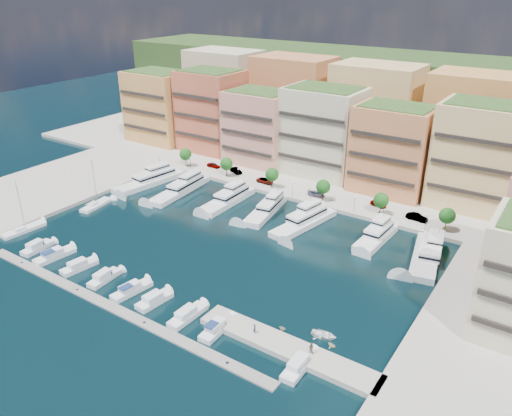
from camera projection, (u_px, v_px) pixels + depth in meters
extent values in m
plane|color=black|center=(222.00, 245.00, 112.29)|extent=(400.00, 400.00, 0.00)
cube|color=#9E998E|center=(341.00, 167.00, 159.05)|extent=(220.00, 64.00, 2.00)
cube|color=#9E998E|center=(27.00, 196.00, 137.74)|extent=(34.00, 76.00, 2.00)
cube|color=#213415|center=(393.00, 133.00, 195.24)|extent=(240.00, 40.00, 58.00)
cube|color=gray|center=(109.00, 307.00, 91.19)|extent=(72.00, 2.20, 0.35)
cube|color=#9E998E|center=(287.00, 350.00, 80.47)|extent=(32.00, 5.00, 2.00)
cube|color=#DEA051|center=(160.00, 107.00, 178.10)|extent=(22.00, 16.00, 24.00)
cube|color=black|center=(143.00, 112.00, 171.87)|extent=(20.24, 0.50, 0.90)
cube|color=#28491D|center=(157.00, 72.00, 172.93)|extent=(19.36, 14.08, 0.80)
cube|color=#C56141|center=(211.00, 112.00, 168.02)|extent=(20.00, 16.00, 26.00)
cube|color=black|center=(196.00, 117.00, 161.79)|extent=(18.40, 0.50, 0.90)
cube|color=#28491D|center=(210.00, 71.00, 162.43)|extent=(17.60, 14.08, 0.80)
cube|color=tan|center=(260.00, 128.00, 156.68)|extent=(20.00, 15.00, 22.00)
cube|color=black|center=(246.00, 134.00, 150.83)|extent=(18.40, 0.50, 0.90)
cube|color=#28491D|center=(260.00, 92.00, 151.93)|extent=(17.60, 13.20, 0.80)
cube|color=beige|center=(323.00, 132.00, 146.90)|extent=(22.00, 16.00, 25.00)
cube|color=black|center=(310.00, 139.00, 140.68)|extent=(20.24, 0.50, 0.90)
cube|color=#28491D|center=(326.00, 88.00, 141.53)|extent=(19.36, 14.08, 0.80)
cube|color=#D57C4F|center=(392.00, 150.00, 134.64)|extent=(20.00, 15.00, 23.00)
cube|color=black|center=(382.00, 158.00, 128.79)|extent=(18.40, 0.50, 0.90)
cube|color=#28491D|center=(398.00, 107.00, 129.68)|extent=(17.60, 13.20, 0.80)
cube|color=#E7B77A|center=(481.00, 158.00, 124.35)|extent=(22.00, 16.00, 26.00)
cube|color=black|center=(474.00, 167.00, 118.13)|extent=(20.24, 0.50, 0.90)
cube|color=#28491D|center=(492.00, 104.00, 118.77)|extent=(19.36, 14.08, 0.80)
cube|color=beige|center=(225.00, 91.00, 189.36)|extent=(26.00, 18.00, 30.00)
cube|color=#D57C4F|center=(293.00, 101.00, 174.13)|extent=(26.00, 18.00, 30.00)
cube|color=#E7B77A|center=(375.00, 112.00, 158.89)|extent=(26.00, 18.00, 30.00)
cube|color=#DEA051|center=(473.00, 126.00, 143.66)|extent=(26.00, 18.00, 30.00)
cylinder|color=#473323|center=(186.00, 161.00, 156.82)|extent=(0.24, 0.24, 3.00)
sphere|color=#134313|center=(186.00, 154.00, 155.89)|extent=(3.80, 3.80, 3.80)
cylinder|color=#473323|center=(227.00, 171.00, 148.70)|extent=(0.24, 0.24, 3.00)
sphere|color=#134313|center=(226.00, 164.00, 147.76)|extent=(3.80, 3.80, 3.80)
cylinder|color=#473323|center=(272.00, 182.00, 140.58)|extent=(0.24, 0.24, 3.00)
sphere|color=#134313|center=(272.00, 175.00, 139.64)|extent=(3.80, 3.80, 3.80)
cylinder|color=#473323|center=(323.00, 195.00, 132.45)|extent=(0.24, 0.24, 3.00)
sphere|color=#134313|center=(323.00, 187.00, 131.51)|extent=(3.80, 3.80, 3.80)
cylinder|color=#473323|center=(380.00, 209.00, 124.33)|extent=(0.24, 0.24, 3.00)
sphere|color=#134313|center=(381.00, 200.00, 123.39)|extent=(3.80, 3.80, 3.80)
cylinder|color=#473323|center=(446.00, 225.00, 116.20)|extent=(0.24, 0.24, 3.00)
sphere|color=#134313|center=(447.00, 216.00, 115.27)|extent=(3.80, 3.80, 3.80)
cylinder|color=black|center=(191.00, 164.00, 152.85)|extent=(0.10, 0.10, 4.00)
sphere|color=#FFF2CC|center=(190.00, 158.00, 152.00)|extent=(0.30, 0.30, 0.30)
cylinder|color=black|center=(238.00, 176.00, 143.71)|extent=(0.10, 0.10, 4.00)
sphere|color=#FFF2CC|center=(238.00, 169.00, 142.86)|extent=(0.30, 0.30, 0.30)
cylinder|color=black|center=(292.00, 189.00, 134.57)|extent=(0.10, 0.10, 4.00)
sphere|color=#FFF2CC|center=(293.00, 182.00, 133.72)|extent=(0.30, 0.30, 0.30)
cylinder|color=black|center=(354.00, 204.00, 125.43)|extent=(0.10, 0.10, 4.00)
sphere|color=#FFF2CC|center=(355.00, 197.00, 124.58)|extent=(0.30, 0.30, 0.30)
cylinder|color=black|center=(426.00, 222.00, 116.29)|extent=(0.10, 0.10, 4.00)
sphere|color=#FFF2CC|center=(427.00, 214.00, 115.44)|extent=(0.30, 0.30, 0.30)
cube|color=white|center=(150.00, 183.00, 145.70)|extent=(8.25, 23.50, 2.30)
cube|color=white|center=(155.00, 174.00, 146.58)|extent=(5.89, 13.12, 1.80)
cube|color=black|center=(155.00, 174.00, 146.58)|extent=(5.96, 13.19, 0.55)
cube|color=white|center=(159.00, 167.00, 147.30)|extent=(3.98, 7.26, 1.40)
cylinder|color=#B2B2B7|center=(162.00, 161.00, 147.68)|extent=(0.14, 0.14, 1.80)
cube|color=white|center=(180.00, 192.00, 139.85)|extent=(6.87, 23.13, 2.30)
cube|color=white|center=(185.00, 182.00, 140.71)|extent=(5.07, 12.84, 1.80)
cube|color=black|center=(185.00, 182.00, 140.71)|extent=(5.14, 12.91, 0.55)
cube|color=white|center=(189.00, 175.00, 141.42)|extent=(3.50, 7.07, 1.40)
cylinder|color=#B2B2B7|center=(192.00, 168.00, 141.79)|extent=(0.14, 0.14, 1.80)
cube|color=black|center=(180.00, 193.00, 140.04)|extent=(6.92, 23.19, 0.35)
cube|color=white|center=(227.00, 202.00, 133.25)|extent=(5.20, 19.67, 2.30)
cube|color=white|center=(231.00, 193.00, 133.88)|extent=(4.20, 10.83, 1.80)
cube|color=black|center=(231.00, 193.00, 133.88)|extent=(4.26, 10.90, 0.55)
cube|color=white|center=(235.00, 185.00, 134.40)|extent=(3.05, 5.92, 1.40)
cylinder|color=#B2B2B7|center=(237.00, 178.00, 134.62)|extent=(0.14, 0.14, 1.80)
cube|color=white|center=(266.00, 212.00, 127.53)|extent=(7.64, 19.20, 2.30)
cube|color=white|center=(270.00, 202.00, 128.09)|extent=(5.38, 10.77, 1.80)
cube|color=black|center=(270.00, 202.00, 128.09)|extent=(5.45, 10.84, 0.55)
cube|color=white|center=(273.00, 195.00, 128.55)|extent=(3.60, 5.99, 1.40)
cylinder|color=#B2B2B7|center=(275.00, 188.00, 128.73)|extent=(0.14, 0.14, 1.80)
cube|color=white|center=(304.00, 225.00, 120.86)|extent=(8.14, 21.17, 2.30)
cube|color=white|center=(308.00, 214.00, 121.57)|extent=(5.71, 11.86, 1.80)
cube|color=black|center=(308.00, 214.00, 121.57)|extent=(5.78, 11.93, 0.55)
cube|color=white|center=(312.00, 206.00, 122.15)|extent=(3.81, 6.59, 1.40)
cylinder|color=#B2B2B7|center=(314.00, 198.00, 122.42)|extent=(0.14, 0.14, 1.80)
cube|color=black|center=(304.00, 226.00, 121.05)|extent=(8.20, 21.23, 0.35)
cube|color=white|center=(376.00, 240.00, 114.02)|extent=(5.17, 15.70, 2.30)
cube|color=white|center=(379.00, 229.00, 114.33)|extent=(4.07, 8.68, 1.80)
cube|color=black|center=(379.00, 229.00, 114.33)|extent=(4.13, 8.75, 0.55)
cube|color=white|center=(382.00, 221.00, 114.60)|extent=(2.91, 4.76, 1.40)
cylinder|color=#B2B2B7|center=(384.00, 213.00, 114.64)|extent=(0.14, 0.14, 1.80)
cube|color=white|center=(425.00, 258.00, 106.25)|extent=(8.98, 20.51, 2.30)
cube|color=white|center=(430.00, 246.00, 106.90)|extent=(6.30, 11.56, 1.80)
cube|color=black|center=(430.00, 246.00, 106.90)|extent=(6.37, 11.63, 0.55)
cube|color=white|center=(433.00, 237.00, 107.43)|extent=(4.20, 6.46, 1.40)
cylinder|color=#B2B2B7|center=(435.00, 228.00, 107.66)|extent=(0.14, 0.14, 1.80)
cube|color=white|center=(38.00, 249.00, 110.32)|extent=(3.29, 7.41, 1.40)
cube|color=white|center=(35.00, 244.00, 109.51)|extent=(2.35, 3.63, 1.10)
cube|color=black|center=(41.00, 243.00, 110.70)|extent=(1.85, 0.29, 0.55)
cube|color=white|center=(55.00, 257.00, 107.19)|extent=(3.64, 9.02, 1.40)
cube|color=white|center=(52.00, 252.00, 106.31)|extent=(2.58, 4.41, 1.10)
cube|color=black|center=(59.00, 250.00, 107.74)|extent=(2.01, 0.30, 0.55)
cube|color=navy|center=(47.00, 252.00, 105.20)|extent=(2.21, 2.81, 0.12)
cube|color=white|center=(80.00, 268.00, 103.05)|extent=(3.53, 7.92, 1.40)
cube|color=white|center=(77.00, 263.00, 102.22)|extent=(2.44, 3.90, 1.10)
cube|color=black|center=(83.00, 261.00, 103.47)|extent=(1.82, 0.34, 0.55)
cube|color=white|center=(105.00, 279.00, 99.12)|extent=(3.07, 7.57, 1.40)
cube|color=white|center=(102.00, 274.00, 98.30)|extent=(2.20, 3.70, 1.10)
cube|color=black|center=(108.00, 272.00, 99.52)|extent=(1.75, 0.25, 0.55)
cube|color=white|center=(132.00, 291.00, 95.22)|extent=(3.56, 8.63, 1.40)
cube|color=white|center=(130.00, 287.00, 94.36)|extent=(2.43, 4.24, 1.10)
cube|color=black|center=(136.00, 284.00, 95.73)|extent=(1.75, 0.34, 0.55)
cube|color=navy|center=(125.00, 287.00, 93.29)|extent=(2.03, 2.72, 0.12)
cube|color=white|center=(154.00, 302.00, 92.19)|extent=(3.40, 7.43, 1.40)
cube|color=white|center=(153.00, 297.00, 91.38)|extent=(2.44, 3.65, 1.10)
cube|color=black|center=(158.00, 294.00, 92.57)|extent=(1.94, 0.29, 0.55)
cube|color=white|center=(188.00, 317.00, 88.07)|extent=(2.76, 8.22, 1.40)
cube|color=white|center=(186.00, 312.00, 87.22)|extent=(2.09, 3.97, 1.10)
cube|color=black|center=(192.00, 308.00, 88.55)|extent=(1.83, 0.15, 0.55)
cube|color=white|center=(217.00, 330.00, 84.75)|extent=(2.81, 7.64, 1.40)
cube|color=white|center=(215.00, 325.00, 83.92)|extent=(2.09, 3.70, 1.10)
cube|color=black|center=(221.00, 321.00, 85.17)|extent=(1.79, 0.18, 0.55)
cube|color=navy|center=(212.00, 325.00, 82.93)|extent=(1.84, 2.34, 0.12)
cube|color=white|center=(299.00, 367.00, 76.63)|extent=(2.75, 8.12, 1.40)
cube|color=white|center=(298.00, 362.00, 75.79)|extent=(2.08, 3.92, 1.10)
cube|color=black|center=(303.00, 357.00, 77.11)|extent=(1.82, 0.15, 0.55)
cube|color=white|center=(96.00, 206.00, 131.46)|extent=(4.27, 9.96, 1.20)
cube|color=white|center=(93.00, 204.00, 130.36)|extent=(2.04, 2.64, 0.60)
cylinder|color=#B2B2B7|center=(95.00, 182.00, 129.07)|extent=(0.14, 0.14, 12.00)
cylinder|color=#B2B2B7|center=(91.00, 202.00, 129.70)|extent=(0.78, 4.30, 0.10)
cube|color=white|center=(24.00, 231.00, 118.43)|extent=(3.53, 10.37, 1.20)
cube|color=white|center=(19.00, 229.00, 117.29)|extent=(1.86, 2.66, 0.60)
cylinder|color=#B2B2B7|center=(20.00, 205.00, 116.07)|extent=(0.14, 0.14, 12.00)
cylinder|color=#B2B2B7|center=(16.00, 227.00, 116.61)|extent=(0.43, 4.58, 0.10)
imported|color=beige|center=(332.00, 345.00, 81.02)|extent=(1.91, 1.76, 0.84)
imported|color=beige|center=(282.00, 328.00, 85.00)|extent=(1.51, 1.33, 0.75)
imported|color=white|center=(324.00, 335.00, 83.22)|extent=(4.77, 3.79, 0.89)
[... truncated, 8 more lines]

